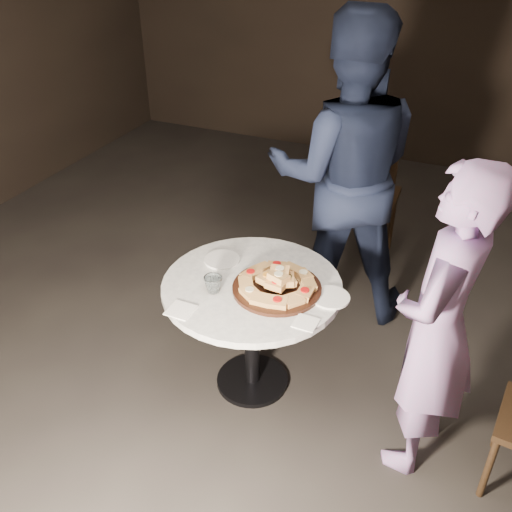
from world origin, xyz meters
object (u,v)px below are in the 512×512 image
(serving_board, at_px, (277,288))
(diner_teal, at_px, (437,328))
(table, at_px, (252,303))
(focaccia_pile, at_px, (278,281))
(water_glass, at_px, (213,284))
(chair_far, at_px, (361,194))
(diner_navy, at_px, (344,174))

(serving_board, height_order, diner_teal, diner_teal)
(table, distance_m, diner_teal, 0.92)
(focaccia_pile, relative_size, diner_teal, 0.26)
(serving_board, bearing_deg, table, 179.49)
(table, xyz_separation_m, water_glass, (-0.14, -0.14, 0.17))
(serving_board, bearing_deg, chair_far, 87.58)
(chair_far, distance_m, diner_teal, 1.66)
(focaccia_pile, distance_m, chair_far, 1.41)
(water_glass, distance_m, diner_teal, 1.04)
(water_glass, relative_size, diner_navy, 0.05)
(serving_board, xyz_separation_m, water_glass, (-0.27, -0.13, 0.03))
(table, height_order, focaccia_pile, focaccia_pile)
(table, xyz_separation_m, diner_navy, (0.19, 0.88, 0.38))
(diner_navy, bearing_deg, diner_teal, 107.21)
(chair_far, relative_size, diner_teal, 0.65)
(water_glass, relative_size, chair_far, 0.09)
(chair_far, bearing_deg, diner_teal, 112.74)
(diner_teal, bearing_deg, serving_board, -86.70)
(diner_navy, bearing_deg, table, 59.47)
(diner_navy, bearing_deg, focaccia_pile, 68.13)
(focaccia_pile, bearing_deg, table, 179.64)
(diner_teal, bearing_deg, water_glass, -77.38)
(serving_board, xyz_separation_m, chair_far, (0.06, 1.40, -0.12))
(table, xyz_separation_m, serving_board, (0.13, -0.00, 0.13))
(water_glass, height_order, diner_teal, diner_teal)
(focaccia_pile, bearing_deg, diner_teal, -7.07)
(serving_board, xyz_separation_m, focaccia_pile, (0.00, 0.00, 0.04))
(table, distance_m, water_glass, 0.26)
(table, height_order, water_glass, water_glass)
(serving_board, distance_m, diner_teal, 0.77)
(focaccia_pile, xyz_separation_m, chair_far, (0.06, 1.40, -0.16))
(table, relative_size, diner_navy, 0.51)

